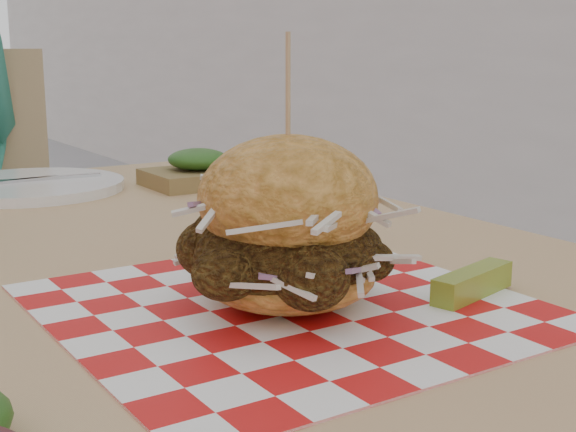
{
  "coord_description": "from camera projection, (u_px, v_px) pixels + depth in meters",
  "views": [
    {
      "loc": [
        -0.47,
        -0.74,
        0.96
      ],
      "look_at": [
        -0.14,
        -0.22,
        0.82
      ],
      "focal_mm": 50.0,
      "sensor_mm": 36.0,
      "label": 1
    }
  ],
  "objects": [
    {
      "name": "patio_table",
      "position": [
        152.0,
        328.0,
        0.82
      ],
      "size": [
        0.8,
        1.2,
        0.75
      ],
      "color": "tan",
      "rests_on": "ground"
    },
    {
      "name": "paper_liner",
      "position": [
        288.0,
        306.0,
        0.64
      ],
      "size": [
        0.36,
        0.36,
        0.0
      ],
      "primitive_type": "cube",
      "color": "red",
      "rests_on": "patio_table"
    },
    {
      "name": "sandwich",
      "position": [
        288.0,
        233.0,
        0.63
      ],
      "size": [
        0.19,
        0.19,
        0.21
      ],
      "color": "gold",
      "rests_on": "paper_liner"
    },
    {
      "name": "pickle_spear",
      "position": [
        473.0,
        283.0,
        0.67
      ],
      "size": [
        0.1,
        0.04,
        0.02
      ],
      "primitive_type": "cube",
      "rotation": [
        0.0,
        0.0,
        0.25
      ],
      "color": "#95A02E",
      "rests_on": "paper_liner"
    },
    {
      "name": "place_setting",
      "position": [
        29.0,
        186.0,
        1.16
      ],
      "size": [
        0.27,
        0.27,
        0.02
      ],
      "color": "white",
      "rests_on": "patio_table"
    },
    {
      "name": "kraft_tray",
      "position": [
        198.0,
        171.0,
        1.2
      ],
      "size": [
        0.15,
        0.12,
        0.06
      ],
      "color": "olive",
      "rests_on": "patio_table"
    }
  ]
}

